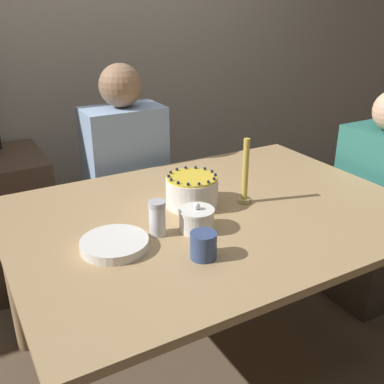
% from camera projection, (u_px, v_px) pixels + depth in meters
% --- Properties ---
extents(ground_plane, '(12.00, 12.00, 0.00)m').
position_uv_depth(ground_plane, '(211.00, 359.00, 2.03)').
color(ground_plane, brown).
extents(wall_behind, '(8.00, 0.05, 2.60)m').
position_uv_depth(wall_behind, '(89.00, 36.00, 2.63)').
color(wall_behind, '#ADA393').
rests_on(wall_behind, ground_plane).
extents(dining_table, '(1.54, 1.12, 0.75)m').
position_uv_depth(dining_table, '(213.00, 233.00, 1.77)').
color(dining_table, tan).
rests_on(dining_table, ground_plane).
extents(cake, '(0.21, 0.21, 0.13)m').
position_uv_depth(cake, '(192.00, 191.00, 1.76)').
color(cake, white).
rests_on(cake, dining_table).
extents(sugar_bowl, '(0.13, 0.13, 0.10)m').
position_uv_depth(sugar_bowl, '(197.00, 219.00, 1.58)').
color(sugar_bowl, white).
rests_on(sugar_bowl, dining_table).
extents(sugar_shaker, '(0.06, 0.06, 0.13)m').
position_uv_depth(sugar_shaker, '(157.00, 218.00, 1.54)').
color(sugar_shaker, white).
rests_on(sugar_shaker, dining_table).
extents(plate_stack, '(0.23, 0.23, 0.03)m').
position_uv_depth(plate_stack, '(115.00, 244.00, 1.47)').
color(plate_stack, white).
rests_on(plate_stack, dining_table).
extents(candle, '(0.05, 0.05, 0.27)m').
position_uv_depth(candle, '(245.00, 177.00, 1.77)').
color(candle, tan).
rests_on(candle, dining_table).
extents(cup, '(0.09, 0.09, 0.09)m').
position_uv_depth(cup, '(203.00, 245.00, 1.41)').
color(cup, '#384C7F').
rests_on(cup, dining_table).
extents(person_man_blue_shirt, '(0.40, 0.34, 1.22)m').
position_uv_depth(person_man_blue_shirt, '(127.00, 196.00, 2.40)').
color(person_man_blue_shirt, '#2D2D38').
rests_on(person_man_blue_shirt, ground_plane).
extents(person_woman_floral, '(0.34, 0.40, 1.12)m').
position_uv_depth(person_woman_floral, '(376.00, 217.00, 2.28)').
color(person_woman_floral, '#473D33').
rests_on(person_woman_floral, ground_plane).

